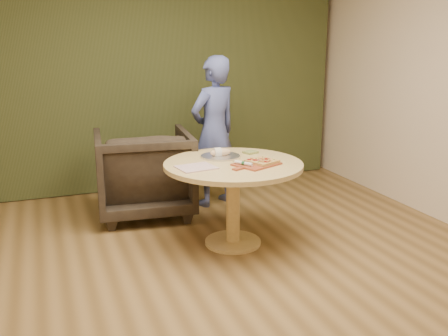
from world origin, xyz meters
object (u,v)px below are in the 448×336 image
cutlery_roll (244,163)px  serving_tray (220,156)px  pizza_paddle (256,164)px  pedestal_table (233,178)px  armchair (144,169)px  bread_roll (220,152)px  flatbread_pizza (262,161)px  person_standing (214,132)px

cutlery_roll → serving_tray: (-0.06, 0.39, -0.02)m
serving_tray → pizza_paddle: bearing=-65.1°
pedestal_table → armchair: bearing=118.5°
bread_roll → serving_tray: bearing=0.0°
serving_tray → flatbread_pizza: bearing=-57.0°
serving_tray → armchair: armchair is taller
flatbread_pizza → cutlery_roll: bearing=-173.3°
pizza_paddle → flatbread_pizza: flatbread_pizza is taller
serving_tray → bread_roll: size_ratio=1.84×
serving_tray → armchair: bearing=123.2°
armchair → pedestal_table: bearing=124.2°
cutlery_roll → bread_roll: bearing=67.9°
pizza_paddle → bread_roll: size_ratio=2.45×
pedestal_table → bread_roll: bread_roll is taller
serving_tray → pedestal_table: bearing=-81.8°
pizza_paddle → pedestal_table: bearing=109.8°
pedestal_table → flatbread_pizza: (0.21, -0.14, 0.17)m
pedestal_table → flatbread_pizza: bearing=-34.1°
pedestal_table → person_standing: 1.15m
pizza_paddle → cutlery_roll: cutlery_roll is taller
flatbread_pizza → person_standing: person_standing is taller
flatbread_pizza → bread_roll: 0.45m
person_standing → bread_roll: bearing=52.3°
pizza_paddle → flatbread_pizza: 0.07m
bread_roll → person_standing: person_standing is taller
pedestal_table → armchair: armchair is taller
pedestal_table → flatbread_pizza: 0.30m
flatbread_pizza → armchair: bearing=123.2°
person_standing → flatbread_pizza: bearing=68.2°
armchair → cutlery_roll: bearing=122.0°
flatbread_pizza → person_standing: (0.01, 1.25, 0.03)m
pizza_paddle → armchair: (-0.71, 1.20, -0.27)m
cutlery_roll → bread_roll: 0.40m
pedestal_table → pizza_paddle: bearing=-46.4°
pizza_paddle → serving_tray: size_ratio=1.33×
flatbread_pizza → bread_roll: bearing=124.0°
cutlery_roll → armchair: armchair is taller
flatbread_pizza → armchair: 1.45m
pedestal_table → serving_tray: (-0.03, 0.23, 0.15)m
pizza_paddle → serving_tray: bearing=91.2°
pizza_paddle → armchair: size_ratio=0.49×
cutlery_roll → serving_tray: cutlery_roll is taller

